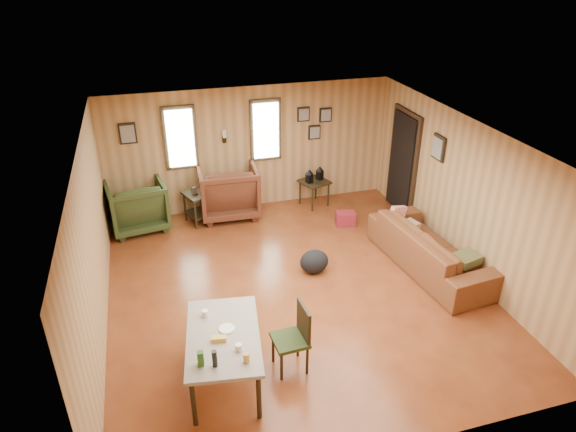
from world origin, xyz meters
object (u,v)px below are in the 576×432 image
sofa (432,242)px  dining_table (223,340)px  side_table (314,180)px  recliner_brown (228,188)px  recliner_green (137,203)px  end_table (201,201)px

sofa → dining_table: (-3.61, -1.55, 0.17)m
sofa → dining_table: sofa is taller
sofa → side_table: size_ratio=2.98×
sofa → recliner_brown: bearing=39.3°
recliner_brown → dining_table: recliner_brown is taller
recliner_green → end_table: recliner_green is taller
end_table → side_table: (2.26, 0.07, 0.14)m
side_table → dining_table: bearing=-121.0°
recliner_brown → end_table: bearing=18.5°
recliner_brown → end_table: (-0.54, -0.15, -0.15)m
recliner_brown → recliner_green: bearing=5.6°
end_table → dining_table: bearing=-94.0°
recliner_green → recliner_brown: bearing=174.0°
sofa → end_table: (-3.32, 2.62, -0.06)m
end_table → recliner_brown: bearing=15.6°
recliner_brown → side_table: size_ratio=1.39×
dining_table → recliner_green: bearing=110.0°
recliner_green → dining_table: recliner_green is taller
recliner_brown → side_table: (1.72, -0.08, -0.01)m
sofa → side_table: 2.90m
end_table → side_table: side_table is taller
recliner_green → dining_table: 4.32m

